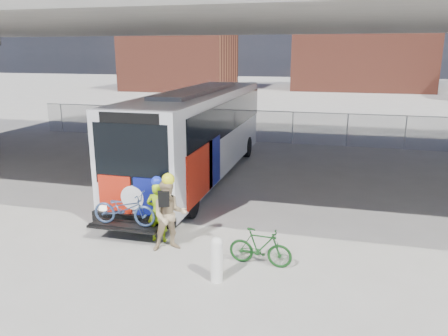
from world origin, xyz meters
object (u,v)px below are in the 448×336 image
(bollard, at_px, (217,258))
(bike_parked, at_px, (260,247))
(bus, at_px, (198,128))
(cyclist_hivis, at_px, (158,210))
(cyclist_tan, at_px, (169,214))

(bollard, xyz_separation_m, bike_parked, (0.82, 1.03, -0.11))
(bus, height_order, bike_parked, bus)
(cyclist_hivis, bearing_deg, bike_parked, 160.56)
(cyclist_tan, bearing_deg, bus, 73.48)
(cyclist_tan, relative_size, bike_parked, 1.34)
(bollard, bearing_deg, cyclist_tan, 141.90)
(bus, relative_size, bollard, 11.85)
(bike_parked, bearing_deg, bus, 32.35)
(cyclist_tan, bearing_deg, bollard, -66.23)
(bollard, relative_size, cyclist_tan, 0.52)
(cyclist_hivis, distance_m, bike_parked, 3.09)
(bollard, distance_m, bike_parked, 1.32)
(cyclist_hivis, distance_m, cyclist_tan, 0.67)
(bike_parked, bearing_deg, bollard, 144.99)
(cyclist_hivis, relative_size, cyclist_tan, 0.89)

